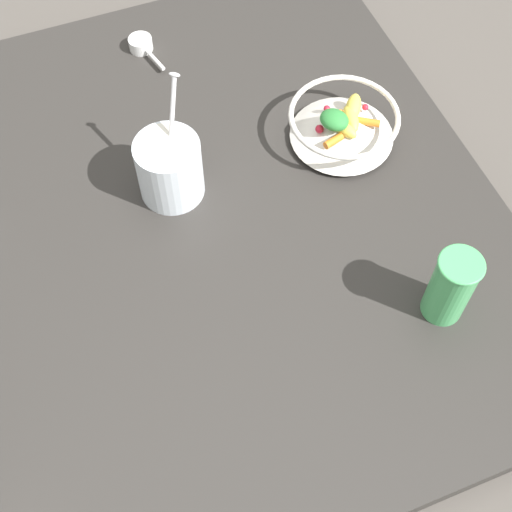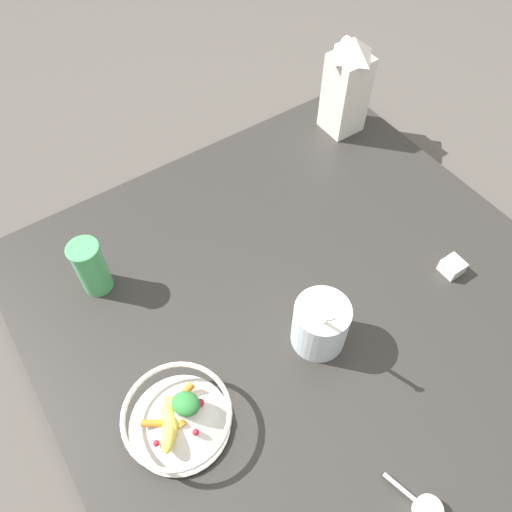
{
  "view_description": "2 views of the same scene",
  "coord_description": "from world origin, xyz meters",
  "views": [
    {
      "loc": [
        -0.11,
        -0.69,
        1.06
      ],
      "look_at": [
        0.1,
        -0.16,
        0.14
      ],
      "focal_mm": 50.0,
      "sensor_mm": 36.0,
      "label": 1
    },
    {
      "loc": [
        0.41,
        0.4,
        1.0
      ],
      "look_at": [
        0.05,
        -0.14,
        0.11
      ],
      "focal_mm": 35.0,
      "sensor_mm": 36.0,
      "label": 2
    }
  ],
  "objects": [
    {
      "name": "countertop",
      "position": [
        0.0,
        0.0,
        0.02
      ],
      "size": [
        1.14,
        1.14,
        0.04
      ],
      "color": "#2D2B28",
      "rests_on": "ground_plane"
    },
    {
      "name": "fruit_bowl",
      "position": [
        0.36,
        0.07,
        0.08
      ],
      "size": [
        0.2,
        0.2,
        0.08
      ],
      "color": "silver",
      "rests_on": "countertop"
    },
    {
      "name": "ground_plane",
      "position": [
        0.0,
        0.0,
        0.0
      ],
      "size": [
        6.0,
        6.0,
        0.0
      ],
      "primitive_type": "plane",
      "color": "#4C4742"
    },
    {
      "name": "measuring_scoop",
      "position": [
        0.09,
        0.44,
        0.05
      ],
      "size": [
        0.05,
        0.11,
        0.03
      ],
      "color": "white",
      "rests_on": "countertop"
    },
    {
      "name": "drinking_cup",
      "position": [
        0.36,
        -0.31,
        0.11
      ],
      "size": [
        0.07,
        0.07,
        0.14
      ],
      "color": "#4CB266",
      "rests_on": "countertop"
    },
    {
      "name": "yogurt_tub",
      "position": [
        0.03,
        0.07,
        0.11
      ],
      "size": [
        0.11,
        0.12,
        0.22
      ],
      "color": "silver",
      "rests_on": "countertop"
    }
  ]
}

